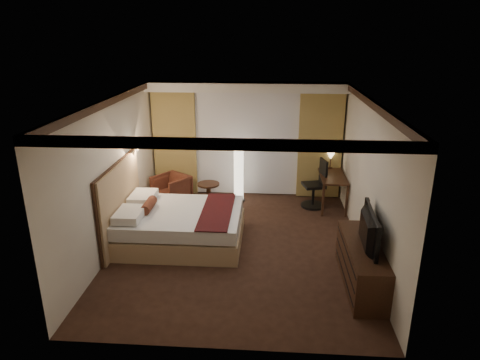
# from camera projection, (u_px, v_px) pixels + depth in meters

# --- Properties ---
(floor) EXTENTS (4.50, 5.50, 0.01)m
(floor) POSITION_uv_depth(u_px,v_px,m) (238.00, 245.00, 7.96)
(floor) COLOR black
(floor) RESTS_ON ground
(ceiling) EXTENTS (4.50, 5.50, 0.01)m
(ceiling) POSITION_uv_depth(u_px,v_px,m) (238.00, 100.00, 7.06)
(ceiling) COLOR white
(ceiling) RESTS_ON back_wall
(back_wall) EXTENTS (4.50, 0.02, 2.70)m
(back_wall) POSITION_uv_depth(u_px,v_px,m) (247.00, 139.00, 10.10)
(back_wall) COLOR beige
(back_wall) RESTS_ON floor
(left_wall) EXTENTS (0.02, 5.50, 2.70)m
(left_wall) POSITION_uv_depth(u_px,v_px,m) (113.00, 174.00, 7.66)
(left_wall) COLOR beige
(left_wall) RESTS_ON floor
(right_wall) EXTENTS (0.02, 5.50, 2.70)m
(right_wall) POSITION_uv_depth(u_px,v_px,m) (368.00, 180.00, 7.36)
(right_wall) COLOR beige
(right_wall) RESTS_ON floor
(crown_molding) EXTENTS (4.50, 5.50, 0.12)m
(crown_molding) POSITION_uv_depth(u_px,v_px,m) (238.00, 103.00, 7.08)
(crown_molding) COLOR black
(crown_molding) RESTS_ON ceiling
(soffit) EXTENTS (4.50, 0.50, 0.20)m
(soffit) POSITION_uv_depth(u_px,v_px,m) (247.00, 87.00, 9.45)
(soffit) COLOR white
(soffit) RESTS_ON ceiling
(curtain_sheer) EXTENTS (2.48, 0.04, 2.45)m
(curtain_sheer) POSITION_uv_depth(u_px,v_px,m) (247.00, 144.00, 10.06)
(curtain_sheer) COLOR silver
(curtain_sheer) RESTS_ON back_wall
(curtain_left_drape) EXTENTS (1.00, 0.14, 2.45)m
(curtain_left_drape) POSITION_uv_depth(u_px,v_px,m) (175.00, 144.00, 10.11)
(curtain_left_drape) COLOR #A18B49
(curtain_left_drape) RESTS_ON back_wall
(curtain_right_drape) EXTENTS (1.00, 0.14, 2.45)m
(curtain_right_drape) POSITION_uv_depth(u_px,v_px,m) (320.00, 146.00, 9.89)
(curtain_right_drape) COLOR #A18B49
(curtain_right_drape) RESTS_ON back_wall
(wall_sconce) EXTENTS (0.24, 0.24, 0.24)m
(wall_sconce) POSITION_uv_depth(u_px,v_px,m) (137.00, 146.00, 8.45)
(wall_sconce) COLOR white
(wall_sconce) RESTS_ON left_wall
(bed) EXTENTS (2.24, 1.74, 0.65)m
(bed) POSITION_uv_depth(u_px,v_px,m) (182.00, 226.00, 7.99)
(bed) COLOR white
(bed) RESTS_ON floor
(headboard) EXTENTS (0.12, 2.04, 1.50)m
(headboard) POSITION_uv_depth(u_px,v_px,m) (121.00, 203.00, 7.93)
(headboard) COLOR tan
(headboard) RESTS_ON floor
(armchair) EXTENTS (0.96, 0.95, 0.72)m
(armchair) POSITION_uv_depth(u_px,v_px,m) (171.00, 188.00, 9.82)
(armchair) COLOR #542219
(armchair) RESTS_ON floor
(side_table) EXTENTS (0.49, 0.49, 0.54)m
(side_table) POSITION_uv_depth(u_px,v_px,m) (209.00, 195.00, 9.66)
(side_table) COLOR black
(side_table) RESTS_ON floor
(floor_lamp) EXTENTS (0.30, 0.30, 1.40)m
(floor_lamp) POSITION_uv_depth(u_px,v_px,m) (239.00, 172.00, 9.82)
(floor_lamp) COLOR white
(floor_lamp) RESTS_ON floor
(desk) EXTENTS (0.55, 1.25, 0.75)m
(desk) POSITION_uv_depth(u_px,v_px,m) (331.00, 191.00, 9.62)
(desk) COLOR black
(desk) RESTS_ON floor
(desk_lamp) EXTENTS (0.18, 0.18, 0.34)m
(desk_lamp) POSITION_uv_depth(u_px,v_px,m) (330.00, 161.00, 9.88)
(desk_lamp) COLOR #FFD899
(desk_lamp) RESTS_ON desk
(office_chair) EXTENTS (0.64, 0.64, 1.10)m
(office_chair) POSITION_uv_depth(u_px,v_px,m) (314.00, 183.00, 9.54)
(office_chair) COLOR black
(office_chair) RESTS_ON floor
(dresser) EXTENTS (0.50, 1.78, 0.69)m
(dresser) POSITION_uv_depth(u_px,v_px,m) (361.00, 265.00, 6.64)
(dresser) COLOR black
(dresser) RESTS_ON floor
(television) EXTENTS (0.71, 1.16, 0.15)m
(television) POSITION_uv_depth(u_px,v_px,m) (363.00, 225.00, 6.42)
(television) COLOR black
(television) RESTS_ON dresser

